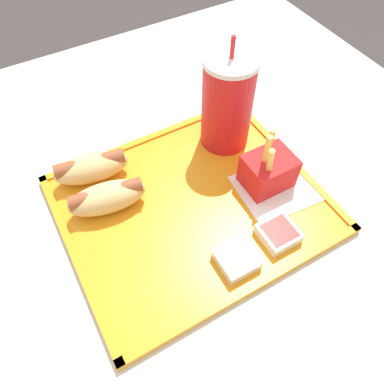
# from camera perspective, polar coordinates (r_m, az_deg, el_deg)

# --- Properties ---
(ground_plane) EXTENTS (8.00, 8.00, 0.00)m
(ground_plane) POSITION_cam_1_polar(r_m,az_deg,el_deg) (1.31, 1.30, -20.99)
(ground_plane) COLOR #383333
(dining_table) EXTENTS (1.05, 1.08, 0.76)m
(dining_table) POSITION_cam_1_polar(r_m,az_deg,el_deg) (0.95, 1.73, -14.91)
(dining_table) COLOR beige
(dining_table) RESTS_ON ground_plane
(food_tray) EXTENTS (0.40, 0.34, 0.01)m
(food_tray) POSITION_cam_1_polar(r_m,az_deg,el_deg) (0.61, -0.00, -1.94)
(food_tray) COLOR orange
(food_tray) RESTS_ON dining_table
(paper_napkin) EXTENTS (0.14, 0.12, 0.00)m
(paper_napkin) POSITION_cam_1_polar(r_m,az_deg,el_deg) (0.63, 12.81, 0.64)
(paper_napkin) COLOR white
(paper_napkin) RESTS_ON food_tray
(soda_cup) EXTENTS (0.09, 0.09, 0.20)m
(soda_cup) POSITION_cam_1_polar(r_m,az_deg,el_deg) (0.64, 5.40, 13.41)
(soda_cup) COLOR red
(soda_cup) RESTS_ON food_tray
(hot_dog_far) EXTENTS (0.13, 0.07, 0.05)m
(hot_dog_far) POSITION_cam_1_polar(r_m,az_deg,el_deg) (0.64, -15.13, 3.68)
(hot_dog_far) COLOR #DBB270
(hot_dog_far) RESTS_ON food_tray
(hot_dog_near) EXTENTS (0.13, 0.07, 0.05)m
(hot_dog_near) POSITION_cam_1_polar(r_m,az_deg,el_deg) (0.59, -12.84, -0.77)
(hot_dog_near) COLOR #DBB270
(hot_dog_near) RESTS_ON food_tray
(fries_carton) EXTENTS (0.08, 0.06, 0.12)m
(fries_carton) POSITION_cam_1_polar(r_m,az_deg,el_deg) (0.61, 11.49, 3.23)
(fries_carton) COLOR red
(fries_carton) RESTS_ON food_tray
(sauce_cup_mayo) EXTENTS (0.05, 0.05, 0.02)m
(sauce_cup_mayo) POSITION_cam_1_polar(r_m,az_deg,el_deg) (0.54, 6.82, -10.15)
(sauce_cup_mayo) COLOR silver
(sauce_cup_mayo) RESTS_ON food_tray
(sauce_cup_ketchup) EXTENTS (0.05, 0.05, 0.02)m
(sauce_cup_ketchup) POSITION_cam_1_polar(r_m,az_deg,el_deg) (0.57, 13.03, -6.18)
(sauce_cup_ketchup) COLOR silver
(sauce_cup_ketchup) RESTS_ON food_tray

